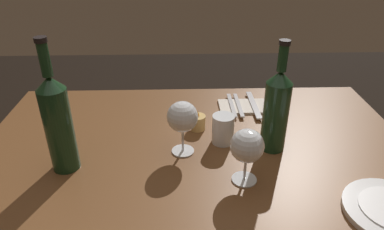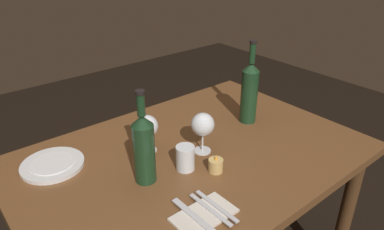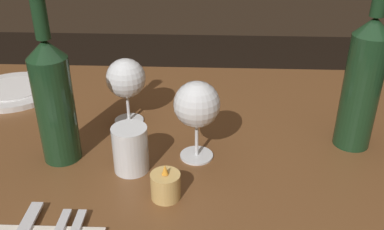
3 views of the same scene
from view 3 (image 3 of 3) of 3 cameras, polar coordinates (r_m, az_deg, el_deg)
dining_table at (r=0.94m, az=-1.81°, el=-9.46°), size 1.30×0.90×0.74m
wine_glass_left at (r=0.81m, az=0.64°, el=1.21°), size 0.09×0.09×0.16m
wine_glass_right at (r=0.96m, az=-8.67°, el=4.64°), size 0.09×0.09×0.15m
wine_bottle at (r=0.91m, az=21.52°, el=4.19°), size 0.07×0.07×0.37m
wine_bottle_second at (r=0.85m, az=-17.68°, el=2.07°), size 0.07×0.07×0.33m
water_tumbler at (r=0.82m, az=-8.06°, el=-4.70°), size 0.07×0.07×0.09m
votive_candle at (r=0.76m, az=-3.48°, el=-9.33°), size 0.05×0.05×0.07m
dinner_plate at (r=1.21m, az=-22.44°, el=2.94°), size 0.22×0.22×0.02m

